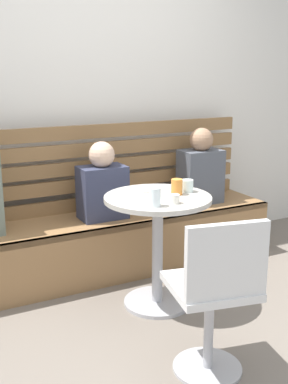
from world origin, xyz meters
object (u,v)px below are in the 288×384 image
(person_child_middle, at_px, (200,170))
(plate_small, at_px, (145,189))
(cup_espresso_small, at_px, (175,199))
(cup_water_clear, at_px, (155,197))
(cafe_table, at_px, (158,230))
(cup_tumbler_orange, at_px, (177,187))
(booth_bench, at_px, (106,244))
(cup_glass_short, at_px, (187,186))
(white_chair, at_px, (216,292))
(person_child_left, at_px, (102,185))

(person_child_middle, relative_size, plate_small, 3.63)
(cup_espresso_small, relative_size, cup_water_clear, 0.51)
(cup_water_clear, relative_size, plate_small, 0.65)
(cafe_table, height_order, cup_tumbler_orange, cup_tumbler_orange)
(booth_bench, relative_size, cup_glass_short, 33.75)
(cup_glass_short, bearing_deg, booth_bench, 116.64)
(person_child_middle, relative_size, cup_water_clear, 5.61)
(plate_small, bearing_deg, booth_bench, 101.42)
(booth_bench, distance_m, cup_glass_short, 0.90)
(cup_tumbler_orange, relative_size, cup_glass_short, 1.25)
(person_child_middle, relative_size, cup_espresso_small, 11.03)
(cup_espresso_small, xyz_separation_m, cup_glass_short, (0.21, 0.20, 0.01))
(cafe_table, xyz_separation_m, white_chair, (-0.13, -0.81, -0.05))
(cup_water_clear, bearing_deg, person_child_left, 89.29)
(white_chair, bearing_deg, person_child_middle, 58.58)
(cup_espresso_small, distance_m, cup_glass_short, 0.29)
(person_child_middle, distance_m, cup_water_clear, 1.23)
(cup_glass_short, bearing_deg, white_chair, -113.24)
(white_chair, height_order, cup_tumbler_orange, white_chair)
(booth_bench, bearing_deg, cafe_table, -81.69)
(booth_bench, bearing_deg, cup_tumbler_orange, -71.50)
(cup_tumbler_orange, distance_m, cup_glass_short, 0.10)
(cafe_table, bearing_deg, cup_tumbler_orange, -8.97)
(cup_water_clear, bearing_deg, person_child_middle, 43.47)
(cup_water_clear, bearing_deg, plate_small, 71.27)
(cup_glass_short, distance_m, plate_small, 0.28)
(booth_bench, relative_size, person_child_middle, 4.37)
(cup_tumbler_orange, bearing_deg, cup_water_clear, -145.78)
(cafe_table, height_order, cup_glass_short, cup_glass_short)
(cup_tumbler_orange, distance_m, plate_small, 0.24)
(person_child_middle, xyz_separation_m, cup_espresso_small, (-0.76, -0.84, 0.06))
(white_chair, xyz_separation_m, cup_tumbler_orange, (0.26, 0.79, 0.33))
(cup_water_clear, relative_size, cup_glass_short, 1.38)
(cup_espresso_small, height_order, cup_water_clear, cup_water_clear)
(cup_espresso_small, bearing_deg, person_child_middle, 48.18)
(cup_glass_short, bearing_deg, person_child_middle, 49.88)
(cafe_table, bearing_deg, cup_water_clear, -123.34)
(booth_bench, height_order, cup_tumbler_orange, cup_tumbler_orange)
(booth_bench, relative_size, cup_espresso_small, 48.21)
(cafe_table, height_order, plate_small, plate_small)
(person_child_left, bearing_deg, cup_espresso_small, -81.32)
(cup_tumbler_orange, bearing_deg, plate_small, 122.59)
(person_child_middle, bearing_deg, cup_espresso_small, -131.82)
(person_child_middle, distance_m, plate_small, 0.90)
(cup_espresso_small, relative_size, cup_tumbler_orange, 0.56)
(booth_bench, xyz_separation_m, cup_tumbler_orange, (0.22, -0.66, 0.57))
(cup_water_clear, height_order, plate_small, cup_water_clear)
(cafe_table, xyz_separation_m, plate_small, (-0.00, 0.18, 0.23))
(person_child_left, distance_m, cup_tumbler_orange, 0.70)
(cup_tumbler_orange, height_order, cup_water_clear, cup_water_clear)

